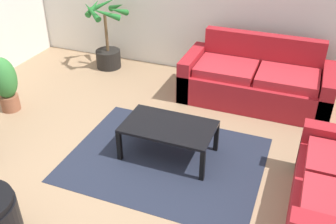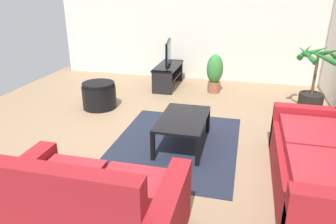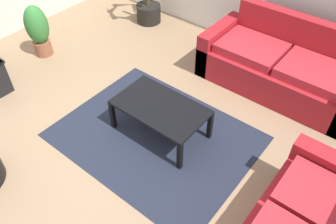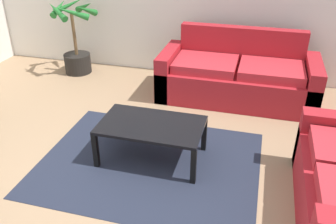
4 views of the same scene
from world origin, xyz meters
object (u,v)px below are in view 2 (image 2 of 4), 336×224
object	(u,v)px
potted_palm	(313,85)
potted_plant_small	(215,72)
couch_loveseat	(92,209)
tv_stand	(168,73)
ottoman	(99,95)
couch_main	(324,167)
coffee_table	(183,121)
tv	(168,52)

from	to	relation	value
potted_palm	potted_plant_small	bearing A→B (deg)	-108.85
couch_loveseat	potted_plant_small	xyz separation A→B (m)	(-4.34, 0.56, 0.12)
tv_stand	potted_plant_small	bearing A→B (deg)	82.18
potted_plant_small	ottoman	xyz separation A→B (m)	(1.38, -1.90, -0.19)
couch_main	couch_loveseat	world-z (taller)	same
couch_loveseat	potted_palm	world-z (taller)	potted_palm
ottoman	couch_loveseat	bearing A→B (deg)	24.31
couch_main	ottoman	distance (m)	3.82
couch_loveseat	couch_main	bearing A→B (deg)	120.23
ottoman	coffee_table	bearing A→B (deg)	58.72
couch_loveseat	ottoman	bearing A→B (deg)	-155.69
tv_stand	potted_palm	size ratio (longest dim) A/B	0.96
tv_stand	couch_loveseat	bearing A→B (deg)	5.64
couch_loveseat	tv	size ratio (longest dim) A/B	1.85
potted_plant_small	ottoman	world-z (taller)	potted_plant_small
tv_stand	potted_plant_small	distance (m)	1.02
couch_main	coffee_table	size ratio (longest dim) A/B	2.00
potted_palm	coffee_table	bearing A→B (deg)	-46.15
couch_loveseat	coffee_table	distance (m)	1.94
couch_main	tv_stand	xyz separation A→B (m)	(-3.28, -2.50, 0.01)
couch_main	coffee_table	distance (m)	1.79
potted_palm	ottoman	world-z (taller)	potted_palm
ottoman	potted_plant_small	bearing A→B (deg)	126.10
tv	potted_palm	bearing A→B (deg)	75.02
couch_main	tv	size ratio (longest dim) A/B	2.49
potted_palm	couch_loveseat	bearing A→B (deg)	-31.86
potted_palm	ottoman	size ratio (longest dim) A/B	1.93
tv_stand	coffee_table	size ratio (longest dim) A/B	1.06
tv	ottoman	size ratio (longest dim) A/B	1.39
coffee_table	potted_palm	distance (m)	2.66
tv_stand	coffee_table	xyz separation A→B (m)	(2.58, 0.85, 0.05)
tv	couch_loveseat	bearing A→B (deg)	5.60
coffee_table	potted_palm	world-z (taller)	potted_palm
couch_loveseat	tv_stand	distance (m)	4.50
tv	potted_plant_small	world-z (taller)	tv
couch_loveseat	ottoman	size ratio (longest dim) A/B	2.58
couch_main	potted_plant_small	bearing A→B (deg)	-154.54
couch_main	potted_palm	bearing A→B (deg)	174.05
potted_plant_small	ottoman	bearing A→B (deg)	-53.90
tv	ottoman	bearing A→B (deg)	-30.46
tv_stand	potted_palm	xyz separation A→B (m)	(0.74, 2.76, 0.14)
tv_stand	potted_palm	world-z (taller)	potted_palm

